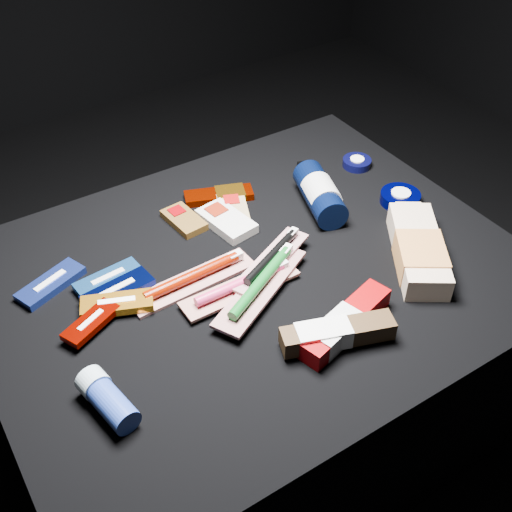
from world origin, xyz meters
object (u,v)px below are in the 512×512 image
bodywash_bottle (418,251)px  deodorant_stick (107,399)px  toothpaste_carton_red (342,326)px  lotion_bottle (320,194)px

bodywash_bottle → deodorant_stick: 0.62m
deodorant_stick → toothpaste_carton_red: bearing=-19.8°
bodywash_bottle → toothpaste_carton_red: 0.24m
toothpaste_carton_red → deodorant_stick: bearing=154.3°
lotion_bottle → toothpaste_carton_red: 0.36m
toothpaste_carton_red → bodywash_bottle: bearing=0.8°
lotion_bottle → deodorant_stick: 0.62m
bodywash_bottle → deodorant_stick: (-0.62, 0.00, -0.00)m
lotion_bottle → bodywash_bottle: 0.24m
lotion_bottle → toothpaste_carton_red: bearing=-102.9°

